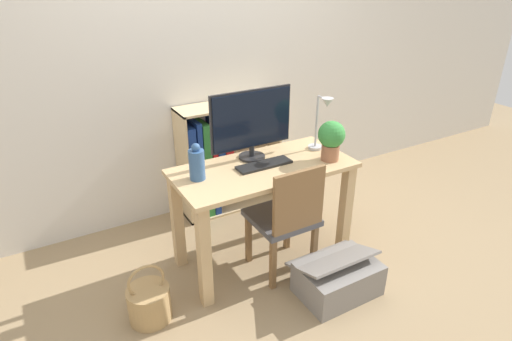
{
  "coord_description": "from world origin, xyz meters",
  "views": [
    {
      "loc": [
        -1.29,
        -2.16,
        1.92
      ],
      "look_at": [
        0.0,
        0.1,
        0.65
      ],
      "focal_mm": 30.0,
      "sensor_mm": 36.0,
      "label": 1
    }
  ],
  "objects_px": {
    "basket": "(149,303)",
    "storage_box": "(337,277)",
    "bookshelf": "(213,161)",
    "desk_lamp": "(322,119)",
    "keyboard": "(264,165)",
    "chair": "(287,216)",
    "monitor": "(252,121)",
    "vase": "(197,164)",
    "potted_plant": "(331,138)"
  },
  "relations": [
    {
      "from": "keyboard",
      "to": "potted_plant",
      "type": "height_order",
      "value": "potted_plant"
    },
    {
      "from": "chair",
      "to": "basket",
      "type": "bearing_deg",
      "value": -176.72
    },
    {
      "from": "desk_lamp",
      "to": "chair",
      "type": "xyz_separation_m",
      "value": [
        -0.42,
        -0.23,
        -0.52
      ]
    },
    {
      "from": "potted_plant",
      "to": "chair",
      "type": "height_order",
      "value": "potted_plant"
    },
    {
      "from": "monitor",
      "to": "chair",
      "type": "bearing_deg",
      "value": -82.73
    },
    {
      "from": "keyboard",
      "to": "chair",
      "type": "height_order",
      "value": "chair"
    },
    {
      "from": "chair",
      "to": "monitor",
      "type": "bearing_deg",
      "value": 102.77
    },
    {
      "from": "basket",
      "to": "storage_box",
      "type": "height_order",
      "value": "basket"
    },
    {
      "from": "desk_lamp",
      "to": "storage_box",
      "type": "relative_size",
      "value": 0.77
    },
    {
      "from": "desk_lamp",
      "to": "storage_box",
      "type": "distance_m",
      "value": 1.05
    },
    {
      "from": "chair",
      "to": "storage_box",
      "type": "height_order",
      "value": "chair"
    },
    {
      "from": "bookshelf",
      "to": "desk_lamp",
      "type": "bearing_deg",
      "value": -56.82
    },
    {
      "from": "storage_box",
      "to": "bookshelf",
      "type": "bearing_deg",
      "value": 100.62
    },
    {
      "from": "keyboard",
      "to": "potted_plant",
      "type": "bearing_deg",
      "value": -17.21
    },
    {
      "from": "keyboard",
      "to": "storage_box",
      "type": "distance_m",
      "value": 0.86
    },
    {
      "from": "chair",
      "to": "storage_box",
      "type": "xyz_separation_m",
      "value": [
        0.17,
        -0.34,
        -0.33
      ]
    },
    {
      "from": "desk_lamp",
      "to": "storage_box",
      "type": "bearing_deg",
      "value": -113.29
    },
    {
      "from": "potted_plant",
      "to": "bookshelf",
      "type": "height_order",
      "value": "potted_plant"
    },
    {
      "from": "desk_lamp",
      "to": "monitor",
      "type": "bearing_deg",
      "value": 163.23
    },
    {
      "from": "vase",
      "to": "storage_box",
      "type": "bearing_deg",
      "value": -41.84
    },
    {
      "from": "keyboard",
      "to": "bookshelf",
      "type": "distance_m",
      "value": 0.82
    },
    {
      "from": "bookshelf",
      "to": "basket",
      "type": "distance_m",
      "value": 1.33
    },
    {
      "from": "basket",
      "to": "storage_box",
      "type": "distance_m",
      "value": 1.17
    },
    {
      "from": "keyboard",
      "to": "storage_box",
      "type": "relative_size",
      "value": 0.74
    },
    {
      "from": "potted_plant",
      "to": "basket",
      "type": "height_order",
      "value": "potted_plant"
    },
    {
      "from": "bookshelf",
      "to": "storage_box",
      "type": "relative_size",
      "value": 1.81
    },
    {
      "from": "vase",
      "to": "basket",
      "type": "xyz_separation_m",
      "value": [
        -0.44,
        -0.22,
        -0.71
      ]
    },
    {
      "from": "potted_plant",
      "to": "storage_box",
      "type": "relative_size",
      "value": 0.53
    },
    {
      "from": "keyboard",
      "to": "desk_lamp",
      "type": "height_order",
      "value": "desk_lamp"
    },
    {
      "from": "monitor",
      "to": "storage_box",
      "type": "relative_size",
      "value": 1.15
    },
    {
      "from": "potted_plant",
      "to": "desk_lamp",
      "type": "bearing_deg",
      "value": 78.39
    },
    {
      "from": "vase",
      "to": "storage_box",
      "type": "height_order",
      "value": "vase"
    },
    {
      "from": "chair",
      "to": "basket",
      "type": "distance_m",
      "value": 0.99
    },
    {
      "from": "monitor",
      "to": "chair",
      "type": "relative_size",
      "value": 0.72
    },
    {
      "from": "monitor",
      "to": "basket",
      "type": "bearing_deg",
      "value": -159.29
    },
    {
      "from": "keyboard",
      "to": "desk_lamp",
      "type": "relative_size",
      "value": 0.95
    },
    {
      "from": "monitor",
      "to": "chair",
      "type": "height_order",
      "value": "monitor"
    },
    {
      "from": "desk_lamp",
      "to": "basket",
      "type": "bearing_deg",
      "value": -171.82
    },
    {
      "from": "monitor",
      "to": "potted_plant",
      "type": "relative_size",
      "value": 2.17
    },
    {
      "from": "basket",
      "to": "storage_box",
      "type": "bearing_deg",
      "value": -18.67
    },
    {
      "from": "basket",
      "to": "storage_box",
      "type": "relative_size",
      "value": 0.76
    },
    {
      "from": "keyboard",
      "to": "desk_lamp",
      "type": "xyz_separation_m",
      "value": [
        0.46,
        0.01,
        0.23
      ]
    },
    {
      "from": "monitor",
      "to": "keyboard",
      "type": "xyz_separation_m",
      "value": [
        0.0,
        -0.15,
        -0.25
      ]
    },
    {
      "from": "keyboard",
      "to": "storage_box",
      "type": "bearing_deg",
      "value": -68.59
    },
    {
      "from": "potted_plant",
      "to": "bookshelf",
      "type": "xyz_separation_m",
      "value": [
        -0.46,
        0.9,
        -0.42
      ]
    },
    {
      "from": "desk_lamp",
      "to": "keyboard",
      "type": "bearing_deg",
      "value": -178.4
    },
    {
      "from": "vase",
      "to": "desk_lamp",
      "type": "xyz_separation_m",
      "value": [
        0.92,
        -0.03,
        0.14
      ]
    },
    {
      "from": "bookshelf",
      "to": "basket",
      "type": "relative_size",
      "value": 2.38
    },
    {
      "from": "basket",
      "to": "bookshelf",
      "type": "bearing_deg",
      "value": 47.8
    },
    {
      "from": "chair",
      "to": "potted_plant",
      "type": "bearing_deg",
      "value": 17.62
    }
  ]
}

